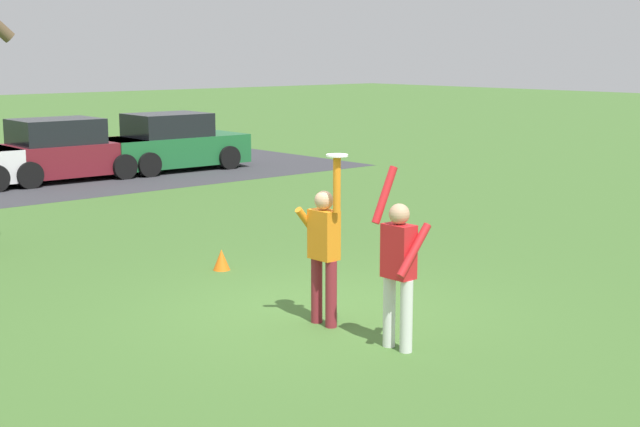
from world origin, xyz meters
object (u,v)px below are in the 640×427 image
at_px(person_defender, 399,264).
at_px(field_cone_orange, 221,260).
at_px(frisbee_disc, 337,155).
at_px(parked_car_maroon, 61,152).
at_px(parked_car_green, 172,144).
at_px(person_catcher, 324,246).

bearing_deg(person_defender, field_cone_orange, -9.30).
height_order(frisbee_disc, parked_car_maroon, frisbee_disc).
bearing_deg(person_defender, frisbee_disc, 0.00).
xyz_separation_m(parked_car_maroon, field_cone_orange, (-2.54, -10.74, -0.57)).
bearing_deg(parked_car_green, frisbee_disc, -113.26).
relative_size(person_defender, parked_car_maroon, 0.49).
bearing_deg(person_defender, person_catcher, 0.00).
bearing_deg(frisbee_disc, person_catcher, 90.61).
height_order(person_catcher, parked_car_green, person_catcher).
height_order(parked_car_maroon, parked_car_green, same).
bearing_deg(parked_car_maroon, person_defender, -100.42).
distance_m(person_catcher, field_cone_orange, 3.29).
distance_m(person_defender, field_cone_orange, 4.46).
xyz_separation_m(person_defender, parked_car_maroon, (3.20, 15.07, -0.25)).
xyz_separation_m(frisbee_disc, field_cone_orange, (0.67, 3.34, -1.93)).
xyz_separation_m(person_defender, field_cone_orange, (0.66, 4.34, -0.82)).
bearing_deg(parked_car_maroon, frisbee_disc, -101.29).
xyz_separation_m(parked_car_green, field_cone_orange, (-5.78, -10.61, -0.57)).
distance_m(parked_car_green, field_cone_orange, 12.10).
height_order(frisbee_disc, field_cone_orange, frisbee_disc).
relative_size(parked_car_maroon, parked_car_green, 1.00).
xyz_separation_m(person_catcher, field_cone_orange, (0.68, 3.11, -0.82)).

